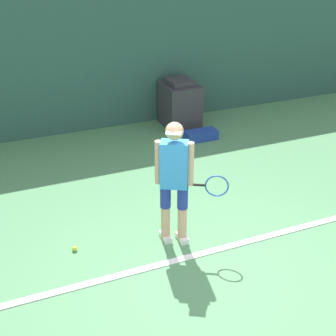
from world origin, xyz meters
TOP-DOWN VIEW (x-y plane):
  - ground_plane at (0.00, 0.00)m, footprint 24.00×24.00m
  - back_wall at (0.00, 5.11)m, footprint 24.00×0.10m
  - court_baseline at (0.00, 0.44)m, footprint 21.60×0.10m
  - tennis_player at (-0.13, 0.86)m, footprint 0.82×0.52m
  - tennis_ball at (-1.42, 1.13)m, footprint 0.07×0.07m
  - covered_chair at (1.59, 4.60)m, footprint 0.69×0.83m
  - equipment_bag at (1.68, 3.74)m, footprint 0.64×0.30m

SIDE VIEW (x-z plane):
  - ground_plane at x=0.00m, z-range 0.00..0.00m
  - court_baseline at x=0.00m, z-range 0.00..0.01m
  - tennis_ball at x=-1.42m, z-range 0.00..0.07m
  - equipment_bag at x=1.68m, z-range 0.00..0.18m
  - covered_chair at x=1.59m, z-range -0.02..0.97m
  - tennis_player at x=-0.13m, z-range 0.10..1.78m
  - back_wall at x=0.00m, z-range 0.00..2.65m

